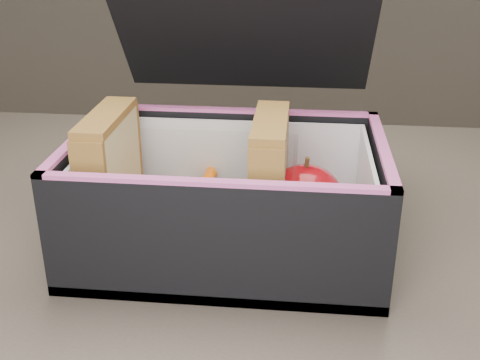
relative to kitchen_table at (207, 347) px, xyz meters
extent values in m
cube|color=brown|center=(0.00, 0.00, 0.08)|extent=(1.20, 0.80, 0.03)
cube|color=black|center=(0.02, 0.17, 0.26)|extent=(0.26, 0.11, 0.14)
cube|color=tan|center=(-0.10, 0.03, 0.16)|extent=(0.01, 0.10, 0.10)
cube|color=#C8595F|center=(-0.09, 0.03, 0.15)|extent=(0.01, 0.09, 0.10)
cube|color=tan|center=(-0.08, 0.03, 0.16)|extent=(0.01, 0.10, 0.10)
cube|color=brown|center=(-0.09, 0.03, 0.21)|extent=(0.03, 0.10, 0.01)
cube|color=tan|center=(0.05, 0.03, 0.16)|extent=(0.01, 0.10, 0.10)
cube|color=#C8595F|center=(0.05, 0.03, 0.15)|extent=(0.01, 0.10, 0.10)
cube|color=tan|center=(0.06, 0.03, 0.16)|extent=(0.01, 0.10, 0.10)
cube|color=brown|center=(0.05, 0.03, 0.21)|extent=(0.03, 0.10, 0.01)
cylinder|color=#F95903|center=(-0.03, 0.00, 0.11)|extent=(0.02, 0.09, 0.01)
cylinder|color=#F95903|center=(-0.03, 0.05, 0.12)|extent=(0.02, 0.09, 0.01)
cylinder|color=#F95903|center=(-0.01, 0.06, 0.13)|extent=(0.02, 0.09, 0.01)
cylinder|color=#F95903|center=(-0.02, 0.06, 0.11)|extent=(0.03, 0.08, 0.01)
cylinder|color=#F95903|center=(-0.01, 0.05, 0.12)|extent=(0.02, 0.09, 0.01)
cylinder|color=#F95903|center=(-0.02, 0.06, 0.13)|extent=(0.03, 0.08, 0.01)
cylinder|color=#F95903|center=(-0.02, 0.03, 0.11)|extent=(0.02, 0.09, 0.01)
cylinder|color=#F95903|center=(-0.03, 0.02, 0.12)|extent=(0.02, 0.08, 0.01)
cylinder|color=#F95903|center=(-0.01, 0.03, 0.13)|extent=(0.01, 0.08, 0.01)
cube|color=white|center=(0.09, 0.04, 0.11)|extent=(0.09, 0.09, 0.01)
ellipsoid|color=maroon|center=(0.09, 0.03, 0.14)|extent=(0.09, 0.09, 0.06)
cylinder|color=#4C331B|center=(0.09, 0.03, 0.18)|extent=(0.01, 0.01, 0.01)
camera|label=1|loc=(0.08, -0.45, 0.38)|focal=45.00mm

